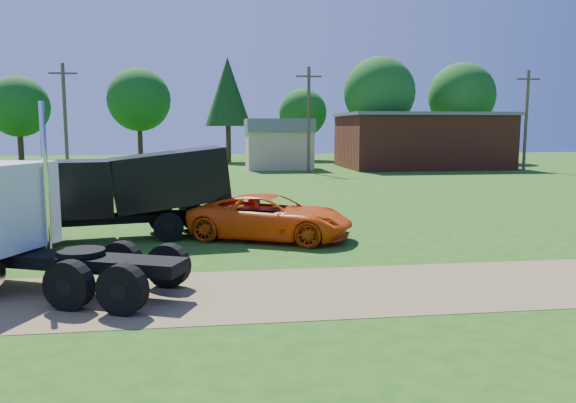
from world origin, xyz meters
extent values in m
plane|color=#1A4F11|center=(0.00, 0.00, 0.00)|extent=(140.00, 140.00, 0.00)
cube|color=brown|center=(0.00, 0.00, 0.01)|extent=(120.00, 4.20, 0.01)
cube|color=black|center=(-6.51, 0.90, 0.79)|extent=(7.19, 3.66, 0.30)
cylinder|color=black|center=(-5.45, -0.67, 0.54)|extent=(1.13, 0.73, 1.08)
cylinder|color=black|center=(-5.45, -0.67, 0.54)|extent=(0.49, 0.48, 0.38)
cylinder|color=black|center=(-4.65, 1.28, 0.54)|extent=(1.13, 0.73, 1.08)
cylinder|color=black|center=(-4.65, 1.28, 0.54)|extent=(0.49, 0.48, 0.38)
cylinder|color=black|center=(-4.26, -1.16, 0.54)|extent=(1.13, 0.73, 1.08)
cylinder|color=black|center=(-4.26, -1.16, 0.54)|extent=(0.49, 0.48, 0.38)
cylinder|color=black|center=(-3.47, 0.79, 0.54)|extent=(1.13, 0.73, 1.08)
cylinder|color=black|center=(-3.47, 0.79, 0.54)|extent=(0.49, 0.48, 0.38)
cube|color=black|center=(-7.20, 2.47, 2.46)|extent=(1.38, 0.60, 0.74)
cylinder|color=silver|center=(-6.39, 1.44, 2.26)|extent=(0.18, 0.18, 4.53)
cylinder|color=black|center=(-5.41, 0.45, 1.01)|extent=(1.41, 1.41, 0.12)
cube|color=black|center=(-5.52, 7.15, 0.74)|extent=(7.46, 2.36, 0.28)
cylinder|color=black|center=(-8.06, 5.65, 0.51)|extent=(1.06, 0.52, 1.02)
cylinder|color=black|center=(-8.06, 5.65, 0.51)|extent=(0.42, 0.41, 0.36)
cylinder|color=black|center=(-8.44, 7.56, 0.51)|extent=(1.06, 0.52, 1.02)
cylinder|color=black|center=(-8.44, 7.56, 0.51)|extent=(0.42, 0.41, 0.36)
cylinder|color=black|center=(-3.87, 6.48, 0.51)|extent=(1.06, 0.52, 1.02)
cylinder|color=black|center=(-3.87, 6.48, 0.51)|extent=(0.42, 0.41, 0.36)
cylinder|color=black|center=(-4.25, 8.39, 0.51)|extent=(1.06, 0.52, 1.02)
cylinder|color=black|center=(-4.25, 8.39, 0.51)|extent=(0.42, 0.41, 0.36)
cylinder|color=black|center=(-2.69, 6.72, 0.51)|extent=(1.06, 0.52, 1.02)
cylinder|color=black|center=(-2.69, 6.72, 0.51)|extent=(0.42, 0.41, 0.36)
cylinder|color=black|center=(-3.07, 8.63, 0.51)|extent=(1.06, 0.52, 1.02)
cylinder|color=black|center=(-3.07, 8.63, 0.51)|extent=(0.42, 0.41, 0.36)
cube|color=black|center=(-8.16, 6.62, 1.44)|extent=(1.95, 1.87, 1.11)
cube|color=silver|center=(-8.98, 6.46, 1.39)|extent=(0.34, 1.38, 0.93)
cube|color=black|center=(-6.70, 6.91, 1.86)|extent=(2.25, 2.55, 1.86)
cube|color=black|center=(-7.59, 6.74, 2.27)|extent=(0.41, 1.83, 0.74)
cube|color=black|center=(-3.88, 7.47, 2.09)|extent=(4.43, 2.98, 2.25)
imported|color=#E7500A|center=(-0.33, 6.43, 0.79)|extent=(6.25, 4.65, 1.58)
imported|color=#999999|center=(-3.27, 8.54, 0.83)|extent=(1.00, 0.93, 1.65)
cube|color=brown|center=(18.00, 40.00, 2.50)|extent=(15.00, 10.00, 5.00)
cube|color=slate|center=(18.00, 40.00, 5.15)|extent=(15.40, 10.40, 0.30)
cube|color=tan|center=(4.00, 40.00, 1.80)|extent=(6.00, 5.00, 3.60)
cube|color=slate|center=(4.00, 40.00, 4.10)|extent=(6.20, 5.40, 1.20)
cylinder|color=#453227|center=(-14.00, 35.00, 4.50)|extent=(0.28, 0.28, 9.00)
cube|color=#453227|center=(-14.00, 35.00, 8.20)|extent=(2.20, 0.14, 0.14)
cylinder|color=#453227|center=(6.00, 35.00, 4.50)|extent=(0.28, 0.28, 9.00)
cube|color=#453227|center=(6.00, 35.00, 8.20)|extent=(2.20, 0.14, 0.14)
cylinder|color=#453227|center=(26.00, 35.00, 4.50)|extent=(0.28, 0.28, 9.00)
cube|color=#453227|center=(26.00, 35.00, 8.20)|extent=(2.20, 0.14, 0.14)
cylinder|color=#352115|center=(-21.38, 47.14, 1.61)|extent=(0.56, 0.56, 3.22)
sphere|color=#124B14|center=(-21.38, 47.14, 5.98)|extent=(6.07, 6.07, 6.07)
cylinder|color=#352115|center=(-10.35, 53.40, 1.89)|extent=(0.56, 0.56, 3.78)
sphere|color=#124B14|center=(-10.35, 53.40, 7.01)|extent=(7.12, 7.12, 7.12)
cylinder|color=#352115|center=(-0.35, 51.40, 2.06)|extent=(0.56, 0.56, 4.11)
cone|color=#103510|center=(-0.35, 51.40, 7.87)|extent=(5.17, 5.17, 7.64)
cylinder|color=#352115|center=(8.69, 54.48, 1.52)|extent=(0.56, 0.56, 3.05)
sphere|color=#124B14|center=(8.69, 54.48, 5.66)|extent=(5.74, 5.74, 5.74)
cylinder|color=#352115|center=(16.06, 47.66, 2.07)|extent=(0.56, 0.56, 4.15)
sphere|color=#124B14|center=(16.06, 47.66, 7.70)|extent=(7.82, 7.82, 7.82)
cylinder|color=#352115|center=(26.29, 49.09, 2.01)|extent=(0.56, 0.56, 4.02)
sphere|color=#124B14|center=(26.29, 49.09, 7.47)|extent=(7.59, 7.59, 7.59)
camera|label=1|loc=(-2.39, -12.87, 3.90)|focal=35.00mm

